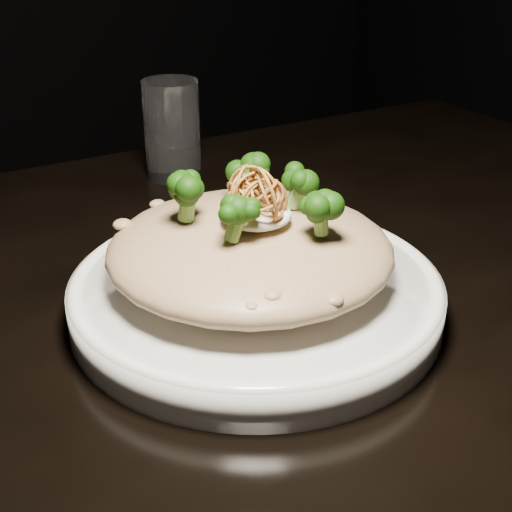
# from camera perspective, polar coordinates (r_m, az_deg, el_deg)

# --- Properties ---
(table) EXTENTS (1.10, 0.80, 0.75)m
(table) POSITION_cam_1_polar(r_m,az_deg,el_deg) (0.76, 3.16, -5.75)
(table) COLOR black
(table) RESTS_ON ground
(plate) EXTENTS (0.32, 0.32, 0.03)m
(plate) POSITION_cam_1_polar(r_m,az_deg,el_deg) (0.62, -0.00, -3.17)
(plate) COLOR white
(plate) RESTS_ON table
(risotto) EXTENTS (0.24, 0.24, 0.05)m
(risotto) POSITION_cam_1_polar(r_m,az_deg,el_deg) (0.60, -0.47, 0.58)
(risotto) COLOR brown
(risotto) RESTS_ON plate
(broccoli) EXTENTS (0.16, 0.16, 0.06)m
(broccoli) POSITION_cam_1_polar(r_m,az_deg,el_deg) (0.58, 0.02, 5.54)
(broccoli) COLOR black
(broccoli) RESTS_ON risotto
(cheese) EXTENTS (0.06, 0.06, 0.02)m
(cheese) POSITION_cam_1_polar(r_m,az_deg,el_deg) (0.58, -0.00, 3.35)
(cheese) COLOR white
(cheese) RESTS_ON risotto
(shallots) EXTENTS (0.06, 0.06, 0.04)m
(shallots) POSITION_cam_1_polar(r_m,az_deg,el_deg) (0.57, -0.17, 5.66)
(shallots) COLOR brown
(shallots) RESTS_ON cheese
(drinking_glass) EXTENTS (0.07, 0.07, 0.12)m
(drinking_glass) POSITION_cam_1_polar(r_m,az_deg,el_deg) (0.92, -6.73, 10.00)
(drinking_glass) COLOR silver
(drinking_glass) RESTS_ON table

